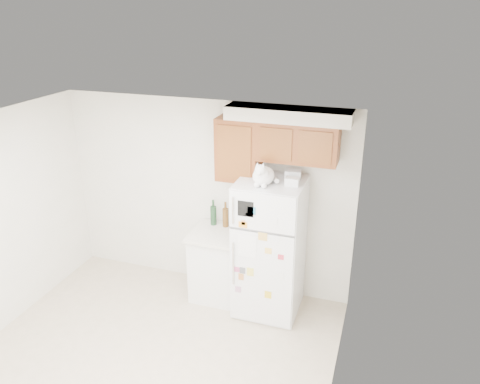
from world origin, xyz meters
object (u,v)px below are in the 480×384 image
at_px(refrigerator, 269,248).
at_px(storage_box_front, 292,182).
at_px(cat, 263,175).
at_px(bottle_amber, 226,214).
at_px(bottle_green, 213,212).
at_px(base_counter, 218,264).
at_px(storage_box_back, 293,174).

bearing_deg(refrigerator, storage_box_front, -8.70).
height_order(refrigerator, cat, cat).
xyz_separation_m(refrigerator, cat, (-0.06, -0.13, 0.96)).
bearing_deg(refrigerator, cat, -115.34).
bearing_deg(bottle_amber, refrigerator, -21.35).
bearing_deg(bottle_amber, bottle_green, 178.03).
height_order(refrigerator, bottle_amber, refrigerator).
bearing_deg(refrigerator, base_counter, 173.90).
relative_size(cat, storage_box_back, 2.36).
bearing_deg(storage_box_front, base_counter, 171.19).
xyz_separation_m(base_counter, storage_box_front, (0.94, -0.11, 1.28)).
height_order(refrigerator, storage_box_front, storage_box_front).
height_order(base_counter, storage_box_front, storage_box_front).
relative_size(base_counter, storage_box_front, 6.13).
relative_size(base_counter, bottle_green, 2.71).
bearing_deg(storage_box_front, refrigerator, 169.28).
distance_m(refrigerator, cat, 0.97).
height_order(base_counter, bottle_amber, bottle_amber).
height_order(refrigerator, base_counter, refrigerator).
distance_m(storage_box_back, bottle_green, 1.22).
xyz_separation_m(cat, bottle_green, (-0.75, 0.39, -0.72)).
relative_size(storage_box_front, bottle_amber, 0.45).
bearing_deg(storage_box_back, bottle_amber, 167.79).
height_order(storage_box_back, storage_box_front, storage_box_back).
bearing_deg(storage_box_front, storage_box_back, 97.82).
distance_m(refrigerator, bottle_amber, 0.73).
bearing_deg(refrigerator, bottle_green, 162.38).
height_order(storage_box_back, bottle_amber, storage_box_back).
xyz_separation_m(base_counter, bottle_green, (-0.12, 0.18, 0.63)).
distance_m(refrigerator, bottle_green, 0.88).
bearing_deg(bottle_amber, base_counter, -104.44).
relative_size(cat, storage_box_front, 2.83).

